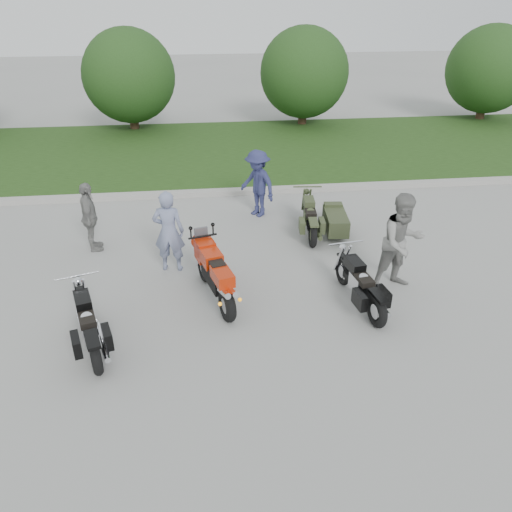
{
  "coord_description": "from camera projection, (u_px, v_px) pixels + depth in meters",
  "views": [
    {
      "loc": [
        -0.45,
        -7.5,
        5.3
      ],
      "look_at": [
        0.52,
        0.73,
        0.8
      ],
      "focal_mm": 35.0,
      "sensor_mm": 36.0,
      "label": 1
    }
  ],
  "objects": [
    {
      "name": "tree_mid_right",
      "position": [
        304.0,
        73.0,
        20.27
      ],
      "size": [
        3.6,
        3.6,
        4.0
      ],
      "color": "#3F2B1C",
      "rests_on": "ground"
    },
    {
      "name": "curb",
      "position": [
        217.0,
        193.0,
        14.32
      ],
      "size": [
        60.0,
        0.3,
        0.15
      ],
      "primitive_type": "cube",
      "color": "#A09D96",
      "rests_on": "ground"
    },
    {
      "name": "person_stripe",
      "position": [
        169.0,
        232.0,
        10.2
      ],
      "size": [
        0.69,
        0.51,
        1.75
      ],
      "primitive_type": "imported",
      "rotation": [
        0.0,
        0.0,
        2.99
      ],
      "color": "gray",
      "rests_on": "ground"
    },
    {
      "name": "person_denim",
      "position": [
        257.0,
        184.0,
        12.71
      ],
      "size": [
        1.19,
        1.28,
        1.73
      ],
      "primitive_type": "imported",
      "rotation": [
        0.0,
        0.0,
        -0.92
      ],
      "color": "navy",
      "rests_on": "ground"
    },
    {
      "name": "cruiser_left",
      "position": [
        89.0,
        327.0,
        8.11
      ],
      "size": [
        0.8,
        2.02,
        0.8
      ],
      "rotation": [
        0.0,
        0.0,
        0.3
      ],
      "color": "black",
      "rests_on": "ground"
    },
    {
      "name": "ground",
      "position": [
        233.0,
        315.0,
        9.12
      ],
      "size": [
        80.0,
        80.0,
        0.0
      ],
      "primitive_type": "plane",
      "color": "#999994",
      "rests_on": "ground"
    },
    {
      "name": "cruiser_right",
      "position": [
        362.0,
        287.0,
        9.2
      ],
      "size": [
        0.52,
        2.05,
        0.79
      ],
      "rotation": [
        0.0,
        0.0,
        0.14
      ],
      "color": "black",
      "rests_on": "ground"
    },
    {
      "name": "tree_mid_left",
      "position": [
        129.0,
        76.0,
        19.55
      ],
      "size": [
        3.6,
        3.6,
        4.0
      ],
      "color": "#3F2B1C",
      "rests_on": "ground"
    },
    {
      "name": "tree_far_right",
      "position": [
        490.0,
        69.0,
        21.1
      ],
      "size": [
        3.6,
        3.6,
        4.0
      ],
      "color": "#3F2B1C",
      "rests_on": "ground"
    },
    {
      "name": "person_grey",
      "position": [
        402.0,
        242.0,
        9.54
      ],
      "size": [
        1.1,
        0.95,
        1.96
      ],
      "primitive_type": "imported",
      "rotation": [
        0.0,
        0.0,
        0.24
      ],
      "color": "gray",
      "rests_on": "ground"
    },
    {
      "name": "grass_strip",
      "position": [
        211.0,
        151.0,
        17.95
      ],
      "size": [
        60.0,
        8.0,
        0.14
      ],
      "primitive_type": "cube",
      "color": "#2F551D",
      "rests_on": "ground"
    },
    {
      "name": "cruiser_sidecar",
      "position": [
        325.0,
        220.0,
        11.91
      ],
      "size": [
        1.1,
        2.04,
        0.78
      ],
      "rotation": [
        0.0,
        0.0,
        -0.1
      ],
      "color": "black",
      "rests_on": "ground"
    },
    {
      "name": "person_back",
      "position": [
        90.0,
        217.0,
        11.02
      ],
      "size": [
        0.54,
        0.98,
        1.59
      ],
      "primitive_type": "imported",
      "rotation": [
        0.0,
        0.0,
        1.74
      ],
      "color": "gray",
      "rests_on": "ground"
    },
    {
      "name": "sportbike_red",
      "position": [
        215.0,
        274.0,
        9.28
      ],
      "size": [
        0.75,
        2.05,
        0.99
      ],
      "rotation": [
        0.0,
        0.0,
        0.26
      ],
      "color": "black",
      "rests_on": "ground"
    }
  ]
}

